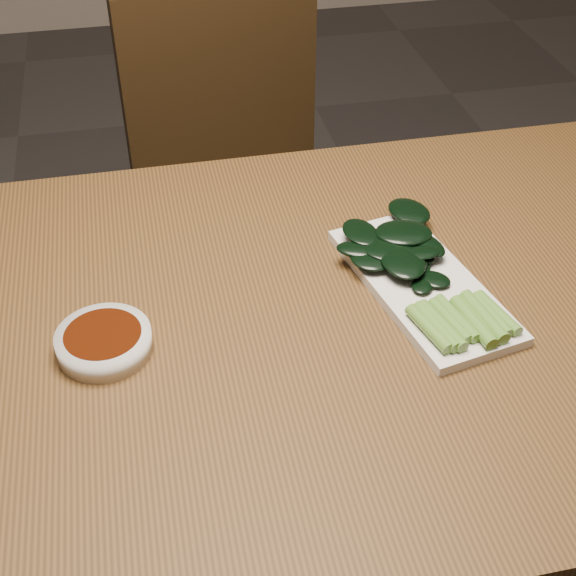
{
  "coord_description": "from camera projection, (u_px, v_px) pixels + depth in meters",
  "views": [
    {
      "loc": [
        -0.14,
        -0.74,
        1.42
      ],
      "look_at": [
        0.03,
        0.04,
        0.76
      ],
      "focal_mm": 50.0,
      "sensor_mm": 36.0,
      "label": 1
    }
  ],
  "objects": [
    {
      "name": "table",
      "position": [
        272.0,
        358.0,
        1.05
      ],
      "size": [
        1.4,
        0.8,
        0.75
      ],
      "color": "#4C3115",
      "rests_on": "ground"
    },
    {
      "name": "sauce_bowl",
      "position": [
        104.0,
        342.0,
        0.95
      ],
      "size": [
        0.11,
        0.11,
        0.03
      ],
      "color": "silver",
      "rests_on": "table"
    },
    {
      "name": "chair_far",
      "position": [
        243.0,
        191.0,
        1.72
      ],
      "size": [
        0.49,
        0.49,
        0.89
      ],
      "rotation": [
        0.0,
        0.0,
        0.18
      ],
      "color": "black",
      "rests_on": "ground"
    },
    {
      "name": "gai_lan",
      "position": [
        417.0,
        266.0,
        1.05
      ],
      "size": [
        0.19,
        0.33,
        0.03
      ],
      "color": "#57882F",
      "rests_on": "serving_plate"
    },
    {
      "name": "serving_plate",
      "position": [
        422.0,
        285.0,
        1.05
      ],
      "size": [
        0.19,
        0.32,
        0.01
      ],
      "rotation": [
        0.0,
        0.0,
        0.2
      ],
      "color": "silver",
      "rests_on": "table"
    }
  ]
}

